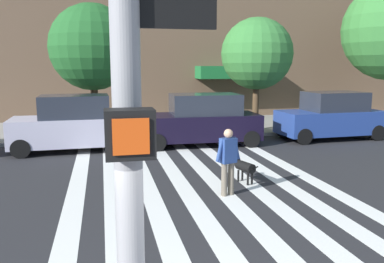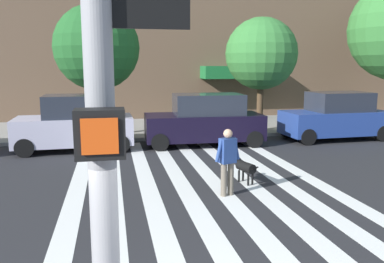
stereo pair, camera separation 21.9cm
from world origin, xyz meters
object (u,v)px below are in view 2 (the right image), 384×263
Objects in this scene: parked_car_fourth_in_line at (336,117)px; parked_car_third_in_line at (205,120)px; pedestrian_dog_walker at (228,158)px; street_tree_middle at (261,54)px; street_tree_nearest at (97,48)px; dog_on_leash at (245,167)px; parked_car_behind_first at (76,124)px.

parked_car_third_in_line is at bearing -179.96° from parked_car_fourth_in_line.
street_tree_middle is at bearing 64.12° from pedestrian_dog_walker.
street_tree_nearest is 7.23m from street_tree_middle.
street_tree_nearest is (-4.13, 2.09, 2.88)m from parked_car_third_in_line.
parked_car_third_in_line is at bearing 88.30° from dog_on_leash.
pedestrian_dog_walker is (-0.92, -6.21, -0.05)m from parked_car_third_in_line.
pedestrian_dog_walker is 1.29m from dog_on_leash.
parked_car_behind_first is at bearing -165.65° from street_tree_middle.
parked_car_third_in_line is 0.85× the size of street_tree_nearest.
parked_car_fourth_in_line is at bearing 43.09° from pedestrian_dog_walker.
dog_on_leash is (-0.16, -5.29, -0.54)m from parked_car_third_in_line.
dog_on_leash is at bearing -138.04° from parked_car_fourth_in_line.
street_tree_middle reaches higher than dog_on_leash.
street_tree_middle is at bearing -0.23° from street_tree_nearest.
parked_car_fourth_in_line is 4.28m from street_tree_middle.
parked_car_fourth_in_line is at bearing -11.93° from street_tree_nearest.
street_tree_nearest is 9.37m from pedestrian_dog_walker.
parked_car_third_in_line is 5.32m from dog_on_leash.
street_tree_middle is 9.58m from pedestrian_dog_walker.
street_tree_middle is 3.13× the size of pedestrian_dog_walker.
dog_on_leash is at bearing -61.68° from street_tree_nearest.
parked_car_third_in_line is at bearing 81.61° from pedestrian_dog_walker.
street_tree_nearest is 1.07× the size of street_tree_middle.
parked_car_behind_first is 0.95× the size of parked_car_fourth_in_line.
parked_car_behind_first reaches higher than parked_car_third_in_line.
dog_on_leash is (3.97, -7.37, -3.42)m from street_tree_nearest.
dog_on_leash is at bearing 50.58° from pedestrian_dog_walker.
parked_car_third_in_line reaches higher than pedestrian_dog_walker.
parked_car_behind_first reaches higher than parked_car_fourth_in_line.
parked_car_behind_first is 8.70m from street_tree_middle.
parked_car_third_in_line reaches higher than parked_car_fourth_in_line.
parked_car_behind_first is 0.78× the size of street_tree_nearest.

